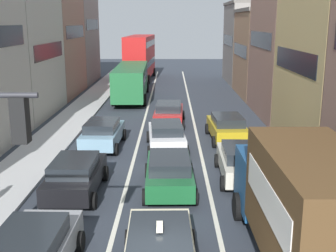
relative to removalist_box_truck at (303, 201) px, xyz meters
name	(u,v)px	position (x,y,z in m)	size (l,w,h in m)	color
sidewalk_left	(72,120)	(-10.40, 18.03, -1.90)	(2.60, 64.00, 0.14)	#B6B6B6
lane_stripe_left	(144,121)	(-5.40, 18.03, -1.97)	(0.16, 60.00, 0.01)	silver
lane_stripe_right	(194,121)	(-2.00, 18.03, -1.97)	(0.16, 60.00, 0.01)	silver
building_row_left	(7,43)	(-15.70, 21.45, 3.15)	(7.20, 43.90, 11.78)	beige
building_row_right	(315,50)	(6.20, 18.78, 2.83)	(7.20, 43.90, 11.53)	gray
removalist_box_truck	(303,201)	(0.00, 0.00, 0.00)	(2.75, 7.72, 3.58)	navy
taxi_centre_lane_front	(160,252)	(-3.83, -0.62, -1.18)	(2.15, 4.34, 1.66)	beige
sedan_centre_lane_second	(169,172)	(-3.61, 5.55, -1.18)	(2.14, 4.34, 1.49)	#19592D
wagon_left_lane_second	(76,175)	(-7.30, 5.17, -1.18)	(2.06, 4.30, 1.49)	black
hatchback_centre_lane_third	(166,135)	(-3.80, 11.25, -1.18)	(2.30, 4.41, 1.49)	silver
sedan_left_lane_third	(103,133)	(-7.24, 11.68, -1.18)	(2.16, 4.35, 1.49)	#759EB7
coupe_centre_lane_fourth	(169,113)	(-3.70, 16.98, -1.18)	(2.18, 4.36, 1.49)	#A51E1E
sedan_right_lane_behind_truck	(242,161)	(-0.49, 6.91, -1.18)	(2.13, 4.34, 1.49)	beige
wagon_right_lane_far	(227,127)	(-0.35, 13.09, -1.18)	(2.22, 4.38, 1.49)	#B29319
bus_mid_queue_primary	(131,79)	(-7.03, 26.55, -0.21)	(2.97, 10.55, 2.90)	#1E6033
bus_far_queue_secondary	(140,55)	(-7.14, 39.32, 0.86)	(3.19, 10.61, 5.06)	#B21919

